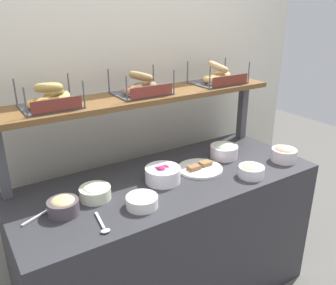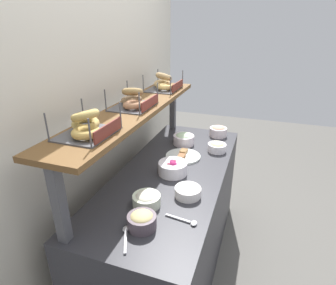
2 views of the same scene
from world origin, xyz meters
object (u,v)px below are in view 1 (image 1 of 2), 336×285
Objects in this scene: bowl_beet_salad at (163,174)px; bagel_basket_everything at (141,86)px; bowl_lox_spread at (284,154)px; bowl_scallion_spread at (224,150)px; serving_plate_white at (200,168)px; bowl_potato_salad at (95,192)px; bagel_basket_plain at (218,76)px; bowl_cream_cheese at (142,200)px; serving_spoon_by_edge at (44,213)px; bagel_basket_sesame at (50,98)px; serving_spoon_near_plate at (103,226)px; bowl_egg_salad at (251,170)px; bowl_hummus at (63,206)px.

bagel_basket_everything is at bearing 82.85° from bowl_beet_salad.
bowl_lox_spread is (0.78, -0.17, 0.00)m from bowl_beet_salad.
bowl_beet_salad is at bearing -172.19° from bowl_scallion_spread.
serving_plate_white is at bearing 161.01° from bowl_lox_spread.
bagel_basket_plain is (0.98, 0.25, 0.44)m from bowl_potato_salad.
bowl_beet_salad reaches higher than bowl_cream_cheese.
bowl_cream_cheese is 0.46m from serving_spoon_by_edge.
bowl_potato_salad is 0.54× the size of bagel_basket_sesame.
bowl_beet_salad is 0.67× the size of bagel_basket_sesame.
bagel_basket_sesame is at bearing 93.86° from serving_spoon_near_plate.
bagel_basket_sesame reaches higher than bowl_scallion_spread.
bowl_lox_spread is at bearing -68.08° from bagel_basket_plain.
bowl_cream_cheese is 0.92× the size of serving_spoon_by_edge.
bowl_cream_cheese is 0.68m from bagel_basket_everything.
serving_spoon_near_plate is (-0.95, -0.29, -0.04)m from bowl_scallion_spread.
bagel_basket_everything reaches higher than bowl_cream_cheese.
bowl_beet_salad is at bearing 154.01° from bowl_egg_salad.
bagel_basket_everything is (-0.23, 0.28, 0.47)m from serving_plate_white.
serving_spoon_near_plate is at bearing -133.56° from bagel_basket_everything.
bowl_cream_cheese is 1.01× the size of bowl_lox_spread.
bowl_beet_salad and bowl_lox_spread have the same top height.
serving_plate_white is at bearing -164.91° from bowl_scallion_spread.
serving_spoon_by_edge is at bearing 178.65° from serving_plate_white.
bagel_basket_everything is at bearing 21.10° from serving_spoon_by_edge.
bowl_cream_cheese is 1.00m from bowl_lox_spread.
bagel_basket_everything is at bearing 27.53° from bowl_hummus.
bagel_basket_sesame is (-0.26, 0.45, 0.44)m from bowl_cream_cheese.
bagel_basket_plain reaches higher than bowl_beet_salad.
bowl_potato_salad reaches higher than serving_plate_white.
bowl_potato_salad is at bearing 163.52° from bowl_egg_salad.
bowl_potato_salad is 0.59× the size of serving_plate_white.
bowl_egg_salad is 0.83× the size of bowl_scallion_spread.
bowl_scallion_spread is 1.04× the size of serving_spoon_by_edge.
serving_plate_white is 1.57× the size of serving_spoon_by_edge.
bowl_potato_salad is 0.26m from serving_spoon_near_plate.
bagel_basket_sesame is (-0.99, 0.22, 0.43)m from bowl_scallion_spread.
bowl_scallion_spread is 0.25m from serving_plate_white.
bowl_scallion_spread is 0.53× the size of bagel_basket_plain.
bowl_hummus is at bearing 156.95° from bowl_cream_cheese.
serving_plate_white is at bearing -2.00° from bowl_potato_salad.
bowl_scallion_spread is 1.00× the size of serving_spoon_near_plate.
bagel_basket_everything is (0.42, 0.26, 0.44)m from bowl_potato_salad.
bowl_beet_salad and bowl_scallion_spread have the same top height.
bowl_potato_salad is at bearing 170.20° from bowl_lox_spread.
bagel_basket_sesame reaches higher than bowl_egg_salad.
bowl_hummus is 0.95× the size of bowl_lox_spread.
bagel_basket_plain is at bearing 11.45° from serving_spoon_by_edge.
serving_plate_white is at bearing -20.71° from bagel_basket_sesame.
bowl_potato_salad is 0.93× the size of serving_spoon_by_edge.
bowl_scallion_spread is at bearing 15.09° from serving_plate_white.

